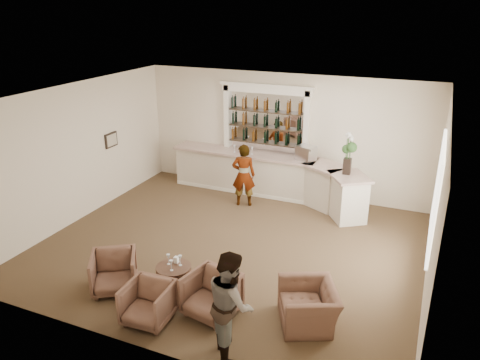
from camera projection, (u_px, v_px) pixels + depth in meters
name	position (u px, v px, depth m)	size (l,w,h in m)	color
ground	(231.00, 246.00, 10.30)	(8.00, 8.00, 0.00)	brown
room_shell	(251.00, 136.00, 10.01)	(8.04, 7.02, 3.32)	#F3E2C9
bar_counter	(271.00, 177.00, 12.73)	(5.72, 1.80, 1.14)	silver
back_bar_alcove	(265.00, 120.00, 12.68)	(2.64, 0.25, 3.00)	white
cocktail_table	(174.00, 278.00, 8.64)	(0.65, 0.65, 0.50)	#523523
sommelier	(244.00, 175.00, 12.09)	(0.61, 0.40, 1.66)	gray
guest	(231.00, 303.00, 6.92)	(0.83, 0.65, 1.71)	gray
armchair_left	(114.00, 272.00, 8.61)	(0.79, 0.82, 0.74)	brown
armchair_center	(148.00, 303.00, 7.76)	(0.75, 0.77, 0.70)	brown
armchair_right	(212.00, 295.00, 7.93)	(0.81, 0.84, 0.76)	brown
armchair_far	(308.00, 305.00, 7.73)	(1.03, 0.90, 0.67)	brown
espresso_machine	(306.00, 153.00, 12.16)	(0.45, 0.38, 0.40)	#BBBBC0
flower_vase	(348.00, 151.00, 11.09)	(0.27, 0.27, 1.03)	black
wine_glass_bar_left	(234.00, 149.00, 12.86)	(0.07, 0.07, 0.21)	white
wine_glass_bar_right	(252.00, 150.00, 12.70)	(0.07, 0.07, 0.21)	white
wine_glass_tbl_a	(168.00, 259.00, 8.58)	(0.07, 0.07, 0.21)	white
wine_glass_tbl_b	(180.00, 260.00, 8.55)	(0.07, 0.07, 0.21)	white
wine_glass_tbl_c	(171.00, 265.00, 8.39)	(0.07, 0.07, 0.21)	white
napkin_holder	(176.00, 260.00, 8.66)	(0.08, 0.08, 0.12)	white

